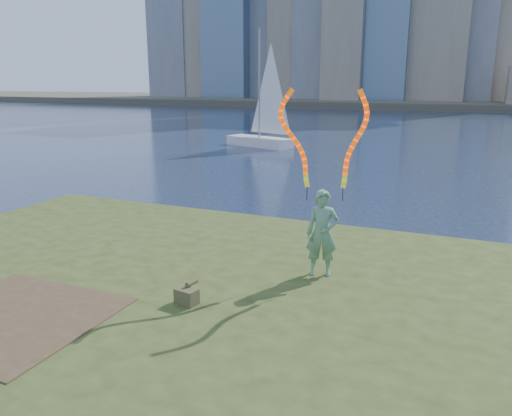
% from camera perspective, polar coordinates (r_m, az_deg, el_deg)
% --- Properties ---
extents(ground, '(320.00, 320.00, 0.00)m').
position_cam_1_polar(ground, '(11.27, -5.33, -11.20)').
color(ground, '#17233B').
rests_on(ground, ground).
extents(grassy_knoll, '(20.00, 18.00, 0.80)m').
position_cam_1_polar(grassy_knoll, '(9.39, -12.27, -14.72)').
color(grassy_knoll, '#344318').
rests_on(grassy_knoll, ground).
extents(dirt_patch, '(3.20, 3.00, 0.02)m').
position_cam_1_polar(dirt_patch, '(9.98, -26.10, -11.10)').
color(dirt_patch, '#47331E').
rests_on(dirt_patch, grassy_knoll).
extents(far_shore, '(320.00, 40.00, 1.20)m').
position_cam_1_polar(far_shore, '(104.10, 20.87, 11.17)').
color(far_shore, '#4A4536').
rests_on(far_shore, ground).
extents(woman_with_ribbons, '(2.07, 0.73, 4.21)m').
position_cam_1_polar(woman_with_ribbons, '(10.51, 7.69, -0.43)').
color(woman_with_ribbons, '#1F6727').
rests_on(woman_with_ribbons, grassy_knoll).
extents(canvas_bag, '(0.45, 0.51, 0.39)m').
position_cam_1_polar(canvas_bag, '(9.54, -7.88, -9.85)').
color(canvas_bag, '#4D4E2B').
rests_on(canvas_bag, grassy_knoll).
extents(sailboat, '(5.61, 3.29, 8.53)m').
position_cam_1_polar(sailboat, '(37.56, 0.74, 9.25)').
color(sailboat, silver).
rests_on(sailboat, ground).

